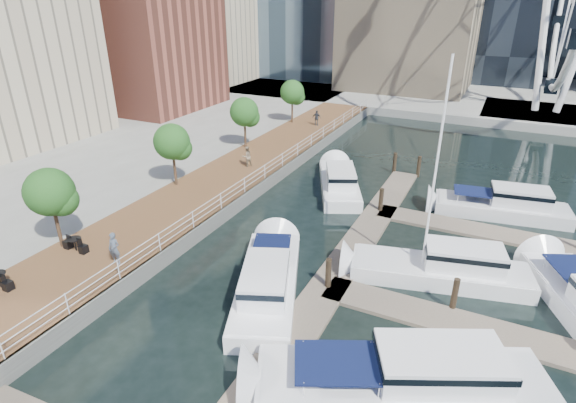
% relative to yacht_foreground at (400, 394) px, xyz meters
% --- Properties ---
extents(ground, '(520.00, 520.00, 0.00)m').
position_rel_yacht_foreground_xyz_m(ground, '(-7.93, -2.96, 0.00)').
color(ground, black).
rests_on(ground, ground).
extents(boardwalk, '(6.00, 60.00, 1.00)m').
position_rel_yacht_foreground_xyz_m(boardwalk, '(-16.93, 12.04, 0.50)').
color(boardwalk, brown).
rests_on(boardwalk, ground).
extents(seawall, '(0.25, 60.00, 1.00)m').
position_rel_yacht_foreground_xyz_m(seawall, '(-13.93, 12.04, 0.50)').
color(seawall, '#595954').
rests_on(seawall, ground).
extents(land_far, '(200.00, 114.00, 1.00)m').
position_rel_yacht_foreground_xyz_m(land_far, '(-7.93, 99.04, 0.50)').
color(land_far, gray).
rests_on(land_far, ground).
extents(pier, '(14.00, 12.00, 1.00)m').
position_rel_yacht_foreground_xyz_m(pier, '(6.07, 49.04, 0.50)').
color(pier, gray).
rests_on(pier, ground).
extents(railing, '(0.10, 60.00, 1.05)m').
position_rel_yacht_foreground_xyz_m(railing, '(-14.03, 12.04, 1.52)').
color(railing, white).
rests_on(railing, boardwalk).
extents(floating_docks, '(16.00, 34.00, 2.60)m').
position_rel_yacht_foreground_xyz_m(floating_docks, '(0.04, 7.02, 0.49)').
color(floating_docks, '#6D6051').
rests_on(floating_docks, ground).
extents(street_trees, '(2.60, 42.60, 4.60)m').
position_rel_yacht_foreground_xyz_m(street_trees, '(-19.33, 11.04, 4.29)').
color(street_trees, '#3F2B1C').
rests_on(street_trees, ground).
extents(yacht_foreground, '(12.21, 7.96, 2.15)m').
position_rel_yacht_foreground_xyz_m(yacht_foreground, '(0.00, 0.00, 0.00)').
color(yacht_foreground, white).
rests_on(yacht_foreground, ground).
extents(pedestrian_near, '(0.70, 0.51, 1.78)m').
position_rel_yacht_foreground_xyz_m(pedestrian_near, '(-15.23, 1.03, 1.89)').
color(pedestrian_near, '#4D5766').
rests_on(pedestrian_near, boardwalk).
extents(pedestrian_mid, '(0.97, 1.04, 1.70)m').
position_rel_yacht_foreground_xyz_m(pedestrian_mid, '(-16.61, 16.73, 1.85)').
color(pedestrian_mid, gray).
rests_on(pedestrian_mid, boardwalk).
extents(pedestrian_far, '(0.99, 0.48, 1.64)m').
position_rel_yacht_foreground_xyz_m(pedestrian_far, '(-16.37, 30.99, 1.82)').
color(pedestrian_far, '#343941').
rests_on(pedestrian_far, boardwalk).
extents(moored_yachts, '(22.52, 32.37, 11.50)m').
position_rel_yacht_foreground_xyz_m(moored_yachts, '(-0.54, 7.91, 0.00)').
color(moored_yachts, white).
rests_on(moored_yachts, ground).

